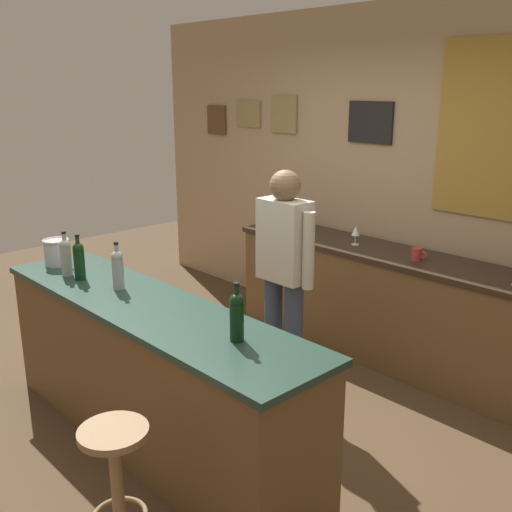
% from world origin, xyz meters
% --- Properties ---
extents(ground_plane, '(10.00, 10.00, 0.00)m').
position_xyz_m(ground_plane, '(0.00, 0.00, 0.00)').
color(ground_plane, '#4C3823').
extents(back_wall, '(6.00, 0.09, 2.80)m').
position_xyz_m(back_wall, '(0.02, 2.03, 1.42)').
color(back_wall, tan).
rests_on(back_wall, ground_plane).
extents(bar_counter, '(2.56, 0.60, 0.92)m').
position_xyz_m(bar_counter, '(0.00, -0.40, 0.46)').
color(bar_counter, brown).
rests_on(bar_counter, ground_plane).
extents(side_counter, '(3.04, 0.56, 0.90)m').
position_xyz_m(side_counter, '(0.40, 1.65, 0.45)').
color(side_counter, brown).
rests_on(side_counter, ground_plane).
extents(bartender, '(0.52, 0.21, 1.62)m').
position_xyz_m(bartender, '(0.12, 0.64, 0.94)').
color(bartender, '#384766').
rests_on(bartender, ground_plane).
extents(bar_stool, '(0.32, 0.32, 0.68)m').
position_xyz_m(bar_stool, '(0.68, -1.04, 0.46)').
color(bar_stool, olive).
rests_on(bar_stool, ground_plane).
extents(wine_bottle_a, '(0.07, 0.07, 0.31)m').
position_xyz_m(wine_bottle_a, '(-0.83, -0.49, 1.06)').
color(wine_bottle_a, '#999E99').
rests_on(wine_bottle_a, bar_counter).
extents(wine_bottle_b, '(0.07, 0.07, 0.31)m').
position_xyz_m(wine_bottle_b, '(-0.69, -0.46, 1.06)').
color(wine_bottle_b, black).
rests_on(wine_bottle_b, bar_counter).
extents(wine_bottle_c, '(0.07, 0.07, 0.31)m').
position_xyz_m(wine_bottle_c, '(-0.34, -0.38, 1.06)').
color(wine_bottle_c, '#999E99').
rests_on(wine_bottle_c, bar_counter).
extents(wine_bottle_d, '(0.07, 0.07, 0.31)m').
position_xyz_m(wine_bottle_d, '(0.75, -0.36, 1.06)').
color(wine_bottle_d, black).
rests_on(wine_bottle_d, bar_counter).
extents(ice_bucket, '(0.19, 0.19, 0.19)m').
position_xyz_m(ice_bucket, '(-1.10, -0.43, 1.02)').
color(ice_bucket, '#B7BABF').
rests_on(ice_bucket, bar_counter).
extents(wine_glass_a, '(0.07, 0.07, 0.16)m').
position_xyz_m(wine_glass_a, '(-0.03, 1.62, 1.01)').
color(wine_glass_a, silver).
rests_on(wine_glass_a, side_counter).
extents(coffee_mug, '(0.13, 0.08, 0.09)m').
position_xyz_m(coffee_mug, '(0.57, 1.59, 0.95)').
color(coffee_mug, '#B2332D').
rests_on(coffee_mug, side_counter).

